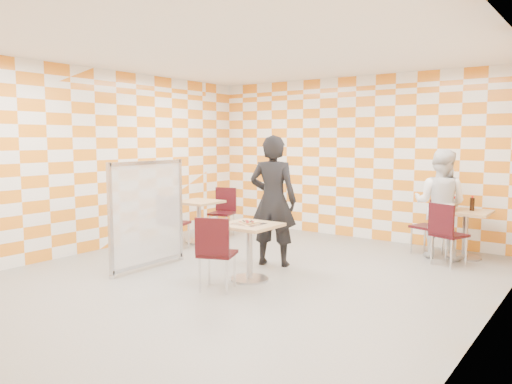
% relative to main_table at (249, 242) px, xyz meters
% --- Properties ---
extents(room_shell, '(7.00, 7.00, 7.00)m').
position_rel_main_table_xyz_m(room_shell, '(-0.13, 0.53, 0.99)').
color(room_shell, gray).
rests_on(room_shell, ground).
extents(main_table, '(0.70, 0.70, 0.75)m').
position_rel_main_table_xyz_m(main_table, '(0.00, 0.00, 0.00)').
color(main_table, tan).
rests_on(main_table, ground).
extents(second_table, '(0.70, 0.70, 0.75)m').
position_rel_main_table_xyz_m(second_table, '(2.00, 2.93, 0.00)').
color(second_table, tan).
rests_on(second_table, ground).
extents(empty_table, '(0.70, 0.70, 0.75)m').
position_rel_main_table_xyz_m(empty_table, '(-2.17, 1.41, 0.00)').
color(empty_table, tan).
rests_on(empty_table, ground).
extents(chair_main_front, '(0.55, 0.56, 0.92)m').
position_rel_main_table_xyz_m(chair_main_front, '(-0.04, -0.65, 0.04)').
color(chair_main_front, '#360A10').
rests_on(chair_main_front, ground).
extents(chair_second_front, '(0.55, 0.56, 0.92)m').
position_rel_main_table_xyz_m(chair_second_front, '(1.88, 2.25, 0.04)').
color(chair_second_front, '#360A10').
rests_on(chair_second_front, ground).
extents(chair_second_side, '(0.55, 0.54, 0.92)m').
position_rel_main_table_xyz_m(chair_second_side, '(1.54, 2.81, 0.04)').
color(chair_second_side, '#360A10').
rests_on(chair_second_side, ground).
extents(chair_empty_near, '(0.52, 0.53, 0.92)m').
position_rel_main_table_xyz_m(chair_empty_near, '(-2.07, 0.63, 0.04)').
color(chair_empty_near, '#360A10').
rests_on(chair_empty_near, ground).
extents(chair_empty_far, '(0.52, 0.53, 0.92)m').
position_rel_main_table_xyz_m(chair_empty_far, '(-2.17, 2.11, 0.04)').
color(chair_empty_far, '#360A10').
rests_on(chair_empty_far, ground).
extents(partition, '(0.08, 1.38, 1.55)m').
position_rel_main_table_xyz_m(partition, '(-1.52, -0.37, 0.28)').
color(partition, white).
rests_on(partition, ground).
extents(man_dark, '(0.80, 0.65, 1.91)m').
position_rel_main_table_xyz_m(man_dark, '(-0.19, 0.84, 0.45)').
color(man_dark, black).
rests_on(man_dark, ground).
extents(man_white, '(0.84, 0.66, 1.70)m').
position_rel_main_table_xyz_m(man_white, '(1.65, 2.75, 0.34)').
color(man_white, white).
rests_on(man_white, ground).
extents(pizza_on_foil, '(0.40, 0.40, 0.04)m').
position_rel_main_table_xyz_m(pizza_on_foil, '(-0.00, -0.02, 0.26)').
color(pizza_on_foil, silver).
rests_on(pizza_on_foil, main_table).
extents(sport_bottle, '(0.06, 0.06, 0.20)m').
position_rel_main_table_xyz_m(sport_bottle, '(1.80, 3.02, 0.33)').
color(sport_bottle, white).
rests_on(sport_bottle, second_table).
extents(soda_bottle, '(0.07, 0.07, 0.23)m').
position_rel_main_table_xyz_m(soda_bottle, '(2.07, 2.99, 0.34)').
color(soda_bottle, black).
rests_on(soda_bottle, second_table).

